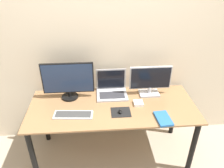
{
  "coord_description": "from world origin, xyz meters",
  "views": [
    {
      "loc": [
        -0.15,
        -1.5,
        2.08
      ],
      "look_at": [
        0.0,
        0.47,
        0.91
      ],
      "focal_mm": 35.0,
      "sensor_mm": 36.0,
      "label": 1
    }
  ],
  "objects_px": {
    "book": "(163,119)",
    "monitor_left": "(68,80)",
    "monitor_right": "(150,80)",
    "keyboard": "(73,115)",
    "laptop": "(112,88)",
    "power_brick": "(138,103)",
    "mouse": "(120,112)"
  },
  "relations": [
    {
      "from": "book",
      "to": "monitor_left",
      "type": "bearing_deg",
      "value": 153.88
    },
    {
      "from": "monitor_right",
      "to": "monitor_left",
      "type": "bearing_deg",
      "value": 180.0
    },
    {
      "from": "monitor_right",
      "to": "keyboard",
      "type": "height_order",
      "value": "monitor_right"
    },
    {
      "from": "laptop",
      "to": "power_brick",
      "type": "bearing_deg",
      "value": -42.1
    },
    {
      "from": "mouse",
      "to": "power_brick",
      "type": "relative_size",
      "value": 0.59
    },
    {
      "from": "monitor_right",
      "to": "mouse",
      "type": "relative_size",
      "value": 7.86
    },
    {
      "from": "laptop",
      "to": "keyboard",
      "type": "height_order",
      "value": "laptop"
    },
    {
      "from": "keyboard",
      "to": "book",
      "type": "xyz_separation_m",
      "value": [
        0.87,
        -0.13,
        0.0
      ]
    },
    {
      "from": "monitor_left",
      "to": "power_brick",
      "type": "relative_size",
      "value": 5.59
    },
    {
      "from": "power_brick",
      "to": "keyboard",
      "type": "bearing_deg",
      "value": -168.33
    },
    {
      "from": "laptop",
      "to": "monitor_right",
      "type": "bearing_deg",
      "value": -6.88
    },
    {
      "from": "laptop",
      "to": "book",
      "type": "height_order",
      "value": "laptop"
    },
    {
      "from": "laptop",
      "to": "mouse",
      "type": "distance_m",
      "value": 0.39
    },
    {
      "from": "keyboard",
      "to": "power_brick",
      "type": "distance_m",
      "value": 0.69
    },
    {
      "from": "keyboard",
      "to": "mouse",
      "type": "relative_size",
      "value": 6.71
    },
    {
      "from": "keyboard",
      "to": "monitor_left",
      "type": "bearing_deg",
      "value": 100.45
    },
    {
      "from": "book",
      "to": "power_brick",
      "type": "distance_m",
      "value": 0.33
    },
    {
      "from": "mouse",
      "to": "laptop",
      "type": "bearing_deg",
      "value": 98.66
    },
    {
      "from": "book",
      "to": "monitor_right",
      "type": "bearing_deg",
      "value": 94.65
    },
    {
      "from": "book",
      "to": "power_brick",
      "type": "relative_size",
      "value": 2.32
    },
    {
      "from": "monitor_left",
      "to": "monitor_right",
      "type": "distance_m",
      "value": 0.9
    },
    {
      "from": "monitor_left",
      "to": "laptop",
      "type": "height_order",
      "value": "monitor_left"
    },
    {
      "from": "monitor_right",
      "to": "keyboard",
      "type": "bearing_deg",
      "value": -158.42
    },
    {
      "from": "keyboard",
      "to": "book",
      "type": "bearing_deg",
      "value": -8.3
    },
    {
      "from": "monitor_left",
      "to": "monitor_right",
      "type": "relative_size",
      "value": 1.2
    },
    {
      "from": "keyboard",
      "to": "mouse",
      "type": "height_order",
      "value": "mouse"
    },
    {
      "from": "monitor_left",
      "to": "monitor_right",
      "type": "xyz_separation_m",
      "value": [
        0.9,
        -0.0,
        -0.04
      ]
    },
    {
      "from": "monitor_left",
      "to": "mouse",
      "type": "height_order",
      "value": "monitor_left"
    },
    {
      "from": "power_brick",
      "to": "monitor_right",
      "type": "bearing_deg",
      "value": 50.34
    },
    {
      "from": "monitor_right",
      "to": "laptop",
      "type": "xyz_separation_m",
      "value": [
        -0.43,
        0.05,
        -0.11
      ]
    },
    {
      "from": "monitor_right",
      "to": "power_brick",
      "type": "distance_m",
      "value": 0.3
    },
    {
      "from": "monitor_left",
      "to": "laptop",
      "type": "relative_size",
      "value": 1.62
    }
  ]
}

